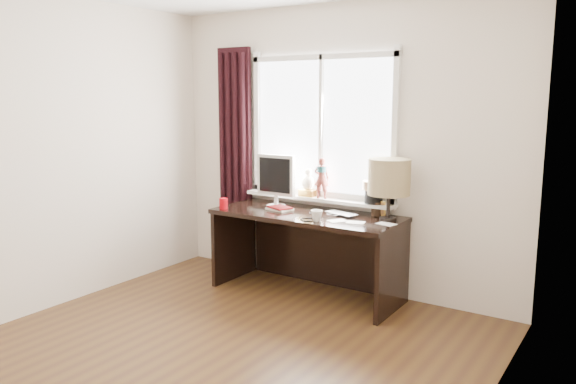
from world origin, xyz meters
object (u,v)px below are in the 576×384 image
Objects in this scene: mug at (317,215)px; red_cup at (223,204)px; laptop at (342,214)px; desk at (312,237)px; table_lamp at (389,178)px; monitor at (276,177)px.

red_cup is at bearing -178.27° from mug.
desk is at bearing -165.61° from laptop.
laptop is 0.58× the size of table_lamp.
laptop is 0.40m from desk.
mug is 0.99× the size of red_cup.
monitor is (-0.40, -0.00, 0.52)m from desk.
red_cup is at bearing -154.26° from desk.
laptop is 3.05× the size of mug.
mug is 0.98m from red_cup.
monitor is 0.94× the size of table_lamp.
mug is 0.20× the size of monitor.
mug is 0.06× the size of desk.
desk is 3.47× the size of monitor.
red_cup is (-0.98, -0.03, 0.00)m from mug.
laptop is 0.32m from mug.
red_cup reaches higher than desk.
laptop is 0.62× the size of monitor.
red_cup is 0.54m from monitor.
red_cup is (-1.05, -0.34, 0.04)m from laptop.
table_lamp reaches higher than laptop.
table_lamp is (0.49, 0.34, 0.31)m from mug.
red_cup is at bearing -144.88° from laptop.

